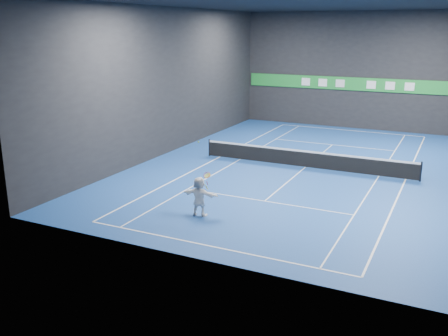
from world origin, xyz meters
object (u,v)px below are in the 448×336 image
at_px(player, 199,196).
at_px(tennis_ball, 198,142).
at_px(tennis_racket, 207,177).
at_px(tennis_net, 305,158).

relative_size(player, tennis_ball, 25.91).
relative_size(player, tennis_racket, 2.13).
bearing_deg(player, tennis_ball, -62.11).
xyz_separation_m(player, tennis_net, (1.85, 9.31, -0.32)).
height_order(player, tennis_racket, tennis_racket).
bearing_deg(tennis_ball, player, -58.21).
xyz_separation_m(tennis_ball, tennis_net, (1.92, 9.20, -2.66)).
bearing_deg(tennis_net, tennis_ball, -101.78).
distance_m(tennis_ball, tennis_net, 9.77).
relative_size(tennis_ball, tennis_net, 0.01).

